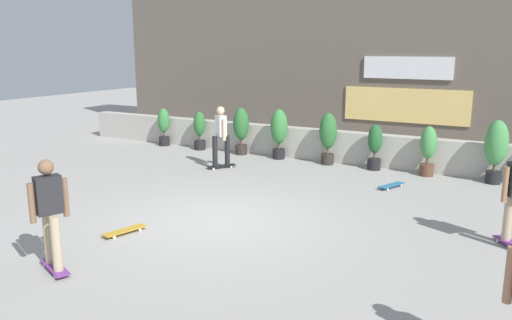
# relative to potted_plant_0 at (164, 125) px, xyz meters

# --- Properties ---
(ground_plane) EXTENTS (48.00, 48.00, 0.00)m
(ground_plane) POSITION_rel_potted_plant_0_xyz_m (5.76, -5.55, -0.68)
(ground_plane) COLOR #9E9B96
(planter_wall) EXTENTS (18.00, 0.40, 0.90)m
(planter_wall) POSITION_rel_potted_plant_0_xyz_m (5.76, 0.45, -0.23)
(planter_wall) COLOR #B2ADA3
(planter_wall) RESTS_ON ground
(building_backdrop) EXTENTS (20.00, 2.08, 6.50)m
(building_backdrop) POSITION_rel_potted_plant_0_xyz_m (5.76, 4.45, 2.57)
(building_backdrop) COLOR #60564C
(building_backdrop) RESTS_ON ground
(potted_plant_0) EXTENTS (0.39, 0.39, 1.25)m
(potted_plant_0) POSITION_rel_potted_plant_0_xyz_m (0.00, 0.00, 0.00)
(potted_plant_0) COLOR black
(potted_plant_0) RESTS_ON ground
(potted_plant_1) EXTENTS (0.38, 0.38, 1.23)m
(potted_plant_1) POSITION_rel_potted_plant_0_xyz_m (1.45, -0.00, -0.02)
(potted_plant_1) COLOR black
(potted_plant_1) RESTS_ON ground
(potted_plant_2) EXTENTS (0.48, 0.48, 1.44)m
(potted_plant_2) POSITION_rel_potted_plant_0_xyz_m (3.00, 0.00, 0.15)
(potted_plant_2) COLOR #2D2823
(potted_plant_2) RESTS_ON ground
(potted_plant_3) EXTENTS (0.50, 0.50, 1.48)m
(potted_plant_3) POSITION_rel_potted_plant_0_xyz_m (4.30, -0.00, 0.17)
(potted_plant_3) COLOR black
(potted_plant_3) RESTS_ON ground
(potted_plant_4) EXTENTS (0.49, 0.49, 1.46)m
(potted_plant_4) POSITION_rel_potted_plant_0_xyz_m (5.83, 0.00, 0.16)
(potted_plant_4) COLOR #2D2823
(potted_plant_4) RESTS_ON ground
(potted_plant_5) EXTENTS (0.38, 0.38, 1.23)m
(potted_plant_5) POSITION_rel_potted_plant_0_xyz_m (7.17, -0.00, -0.02)
(potted_plant_5) COLOR black
(potted_plant_5) RESTS_ON ground
(potted_plant_6) EXTENTS (0.41, 0.41, 1.29)m
(potted_plant_6) POSITION_rel_potted_plant_0_xyz_m (8.55, -0.00, 0.03)
(potted_plant_6) COLOR brown
(potted_plant_6) RESTS_ON ground
(potted_plant_7) EXTENTS (0.54, 0.54, 1.55)m
(potted_plant_7) POSITION_rel_potted_plant_0_xyz_m (10.12, -0.00, 0.23)
(potted_plant_7) COLOR black
(potted_plant_7) RESTS_ON ground
(skater_by_wall_left) EXTENTS (0.63, 0.77, 1.70)m
(skater_by_wall_left) POSITION_rel_potted_plant_0_xyz_m (3.46, -1.85, 0.26)
(skater_by_wall_left) COLOR black
(skater_by_wall_left) RESTS_ON ground
(skater_far_right) EXTENTS (0.82, 0.52, 1.70)m
(skater_far_right) POSITION_rel_potted_plant_0_xyz_m (4.88, -8.61, 0.26)
(skater_far_right) COLOR #72338C
(skater_far_right) RESTS_ON ground
(skateboard_near_camera) EXTENTS (0.48, 0.82, 0.08)m
(skateboard_near_camera) POSITION_rel_potted_plant_0_xyz_m (8.07, -1.60, -0.62)
(skateboard_near_camera) COLOR #266699
(skateboard_near_camera) RESTS_ON ground
(skateboard_aside) EXTENTS (0.41, 0.82, 0.08)m
(skateboard_aside) POSITION_rel_potted_plant_0_xyz_m (4.69, -6.95, -0.62)
(skateboard_aside) COLOR #BF8C26
(skateboard_aside) RESTS_ON ground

